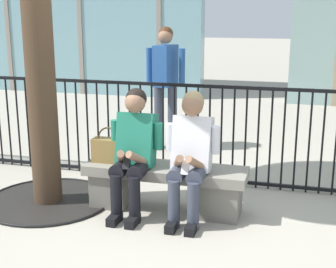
{
  "coord_description": "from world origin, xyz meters",
  "views": [
    {
      "loc": [
        1.24,
        -4.37,
        1.94
      ],
      "look_at": [
        0.0,
        0.1,
        0.75
      ],
      "focal_mm": 52.32,
      "sensor_mm": 36.0,
      "label": 1
    }
  ],
  "objects_px": {
    "stone_bench": "(165,183)",
    "seated_person_with_phone": "(134,148)",
    "seated_person_companion": "(190,152)",
    "handbag_on_bench": "(109,150)",
    "bystander_at_railing": "(166,79)"
  },
  "relations": [
    {
      "from": "seated_person_with_phone",
      "to": "bystander_at_railing",
      "type": "xyz_separation_m",
      "value": [
        -0.33,
        2.27,
        0.35
      ]
    },
    {
      "from": "seated_person_companion",
      "to": "seated_person_with_phone",
      "type": "bearing_deg",
      "value": 180.0
    },
    {
      "from": "stone_bench",
      "to": "seated_person_with_phone",
      "type": "relative_size",
      "value": 1.32
    },
    {
      "from": "seated_person_with_phone",
      "to": "bystander_at_railing",
      "type": "bearing_deg",
      "value": 98.17
    },
    {
      "from": "seated_person_companion",
      "to": "bystander_at_railing",
      "type": "distance_m",
      "value": 2.46
    },
    {
      "from": "bystander_at_railing",
      "to": "stone_bench",
      "type": "bearing_deg",
      "value": -74.24
    },
    {
      "from": "seated_person_with_phone",
      "to": "seated_person_companion",
      "type": "height_order",
      "value": "same"
    },
    {
      "from": "seated_person_companion",
      "to": "handbag_on_bench",
      "type": "xyz_separation_m",
      "value": [
        -0.86,
        0.12,
        -0.07
      ]
    },
    {
      "from": "stone_bench",
      "to": "seated_person_with_phone",
      "type": "bearing_deg",
      "value": -155.17
    },
    {
      "from": "seated_person_with_phone",
      "to": "bystander_at_railing",
      "type": "relative_size",
      "value": 0.71
    },
    {
      "from": "bystander_at_railing",
      "to": "seated_person_with_phone",
      "type": "bearing_deg",
      "value": -81.83
    },
    {
      "from": "stone_bench",
      "to": "handbag_on_bench",
      "type": "distance_m",
      "value": 0.66
    },
    {
      "from": "seated_person_with_phone",
      "to": "handbag_on_bench",
      "type": "xyz_separation_m",
      "value": [
        -0.3,
        0.12,
        -0.07
      ]
    },
    {
      "from": "stone_bench",
      "to": "seated_person_with_phone",
      "type": "height_order",
      "value": "seated_person_with_phone"
    },
    {
      "from": "seated_person_companion",
      "to": "handbag_on_bench",
      "type": "height_order",
      "value": "seated_person_companion"
    }
  ]
}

